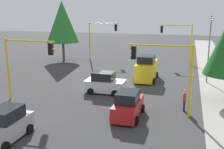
# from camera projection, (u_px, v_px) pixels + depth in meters

# --- Properties ---
(ground_plane) EXTENTS (120.00, 120.00, 0.00)m
(ground_plane) POSITION_uv_depth(u_px,v_px,m) (112.00, 87.00, 27.56)
(ground_plane) COLOR #353538
(sidewalk_kerb) EXTENTS (80.00, 4.00, 0.15)m
(sidewalk_kerb) POSITION_uv_depth(u_px,v_px,m) (218.00, 81.00, 29.45)
(sidewalk_kerb) COLOR gray
(sidewalk_kerb) RESTS_ON ground
(lane_arrow_near) EXTENTS (2.40, 1.10, 1.10)m
(lane_arrow_near) POSITION_uv_depth(u_px,v_px,m) (18.00, 131.00, 17.58)
(lane_arrow_near) COLOR silver
(lane_arrow_near) RESTS_ON ground
(traffic_signal_far_right) EXTENTS (0.36, 4.59, 5.70)m
(traffic_signal_far_right) POSITION_uv_depth(u_px,v_px,m) (101.00, 34.00, 41.23)
(traffic_signal_far_right) COLOR yellow
(traffic_signal_far_right) RESTS_ON ground
(traffic_signal_near_right) EXTENTS (0.36, 4.59, 5.29)m
(traffic_signal_near_right) POSITION_uv_depth(u_px,v_px,m) (26.00, 57.00, 22.56)
(traffic_signal_near_right) COLOR yellow
(traffic_signal_near_right) RESTS_ON ground
(traffic_signal_near_left) EXTENTS (0.36, 4.59, 5.28)m
(traffic_signal_near_left) POSITION_uv_depth(u_px,v_px,m) (165.00, 65.00, 19.58)
(traffic_signal_near_left) COLOR yellow
(traffic_signal_near_left) RESTS_ON ground
(traffic_signal_far_left) EXTENTS (0.36, 4.59, 5.58)m
(traffic_signal_far_left) POSITION_uv_depth(u_px,v_px,m) (178.00, 36.00, 38.24)
(traffic_signal_far_left) COLOR yellow
(traffic_signal_far_left) RESTS_ON ground
(street_lamp_curbside) EXTENTS (2.15, 0.28, 7.00)m
(street_lamp_curbside) POSITION_uv_depth(u_px,v_px,m) (210.00, 43.00, 27.49)
(street_lamp_curbside) COLOR slate
(street_lamp_curbside) RESTS_ON ground
(tree_opposite_side) EXTENTS (4.79, 4.79, 8.78)m
(tree_opposite_side) POSITION_uv_depth(u_px,v_px,m) (62.00, 22.00, 40.35)
(tree_opposite_side) COLOR brown
(tree_opposite_side) RESTS_ON ground
(delivery_van_yellow) EXTENTS (4.80, 2.22, 2.77)m
(delivery_van_yellow) POSITION_uv_depth(u_px,v_px,m) (146.00, 69.00, 30.00)
(delivery_van_yellow) COLOR yellow
(delivery_van_yellow) RESTS_ON ground
(car_white) EXTENTS (2.11, 3.68, 1.98)m
(car_white) POSITION_uv_depth(u_px,v_px,m) (105.00, 83.00, 25.51)
(car_white) COLOR white
(car_white) RESTS_ON ground
(car_silver) EXTENTS (3.89, 1.96, 1.98)m
(car_silver) POSITION_uv_depth(u_px,v_px,m) (5.00, 126.00, 16.26)
(car_silver) COLOR #B2B5BA
(car_silver) RESTS_ON ground
(car_red) EXTENTS (3.89, 1.96, 1.98)m
(car_red) POSITION_uv_depth(u_px,v_px,m) (128.00, 105.00, 19.73)
(car_red) COLOR red
(car_red) RESTS_ON ground
(pedestrian_crossing) EXTENTS (0.40, 0.24, 1.70)m
(pedestrian_crossing) POSITION_uv_depth(u_px,v_px,m) (185.00, 100.00, 20.92)
(pedestrian_crossing) COLOR #262638
(pedestrian_crossing) RESTS_ON ground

